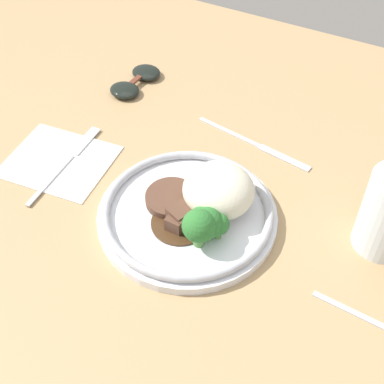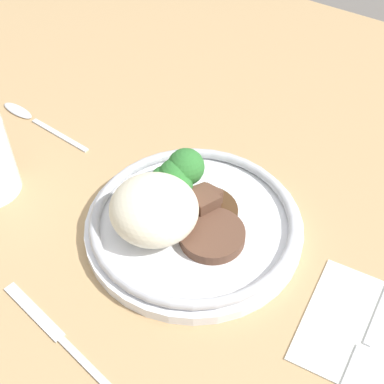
{
  "view_description": "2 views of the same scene",
  "coord_description": "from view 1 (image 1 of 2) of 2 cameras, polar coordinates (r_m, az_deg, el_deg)",
  "views": [
    {
      "loc": [
        0.23,
        -0.41,
        0.61
      ],
      "look_at": [
        -0.0,
        0.03,
        0.09
      ],
      "focal_mm": 50.0,
      "sensor_mm": 36.0,
      "label": 1
    },
    {
      "loc": [
        -0.22,
        0.34,
        0.52
      ],
      "look_at": [
        0.01,
        -0.0,
        0.09
      ],
      "focal_mm": 50.0,
      "sensor_mm": 36.0,
      "label": 2
    }
  ],
  "objects": [
    {
      "name": "dining_table",
      "position": [
        0.75,
        -0.89,
        -4.71
      ],
      "size": [
        1.53,
        1.16,
        0.05
      ],
      "color": "tan",
      "rests_on": "ground"
    },
    {
      "name": "fork",
      "position": [
        0.85,
        -12.76,
        3.7
      ],
      "size": [
        0.02,
        0.19,
        0.0
      ],
      "rotation": [
        0.0,
        0.0,
        1.64
      ],
      "color": "silver",
      "rests_on": "napkin"
    },
    {
      "name": "knife",
      "position": [
        0.86,
        6.91,
        5.01
      ],
      "size": [
        0.2,
        0.04,
        0.0
      ],
      "rotation": [
        0.0,
        0.0,
        -0.15
      ],
      "color": "silver",
      "rests_on": "dining_table"
    },
    {
      "name": "sunglasses",
      "position": [
        0.98,
        -6.04,
        11.68
      ],
      "size": [
        0.06,
        0.12,
        0.02
      ],
      "rotation": [
        0.0,
        0.0,
        -0.08
      ],
      "color": "black",
      "rests_on": "dining_table"
    },
    {
      "name": "napkin",
      "position": [
        0.85,
        -13.97,
        3.21
      ],
      "size": [
        0.17,
        0.15,
        0.0
      ],
      "color": "silver",
      "rests_on": "dining_table"
    },
    {
      "name": "ground_plane",
      "position": [
        0.77,
        -0.87,
        -5.83
      ],
      "size": [
        8.0,
        8.0,
        0.0
      ],
      "primitive_type": "plane",
      "color": "#5B5651"
    },
    {
      "name": "plate",
      "position": [
        0.72,
        0.38,
        -1.77
      ],
      "size": [
        0.25,
        0.25,
        0.08
      ],
      "color": "white",
      "rests_on": "dining_table"
    }
  ]
}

